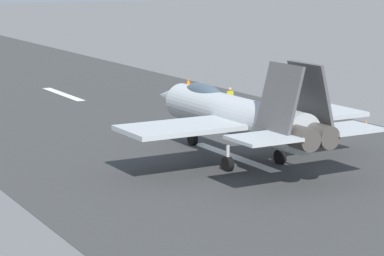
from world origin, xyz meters
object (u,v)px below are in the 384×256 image
(fighter_jet, at_px, (235,114))
(marker_cone_mid, at_px, (366,125))
(crew_person, at_px, (230,99))
(marker_cone_far, at_px, (188,82))

(fighter_jet, bearing_deg, marker_cone_mid, -73.67)
(crew_person, height_order, marker_cone_far, crew_person)
(fighter_jet, distance_m, crew_person, 16.08)
(fighter_jet, distance_m, marker_cone_mid, 12.64)
(fighter_jet, distance_m, marker_cone_far, 29.47)
(crew_person, bearing_deg, marker_cone_far, -16.12)
(crew_person, bearing_deg, fighter_jet, 149.32)
(marker_cone_far, bearing_deg, marker_cone_mid, 180.00)
(crew_person, bearing_deg, marker_cone_mid, -159.76)
(fighter_jet, relative_size, marker_cone_far, 28.97)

